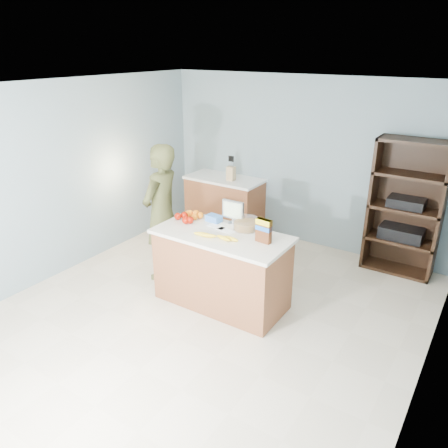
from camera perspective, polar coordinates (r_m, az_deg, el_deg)
The scene contains 15 objects.
floor at distance 5.14m, azimuth -2.19°, elevation -11.64°, with size 4.50×5.00×0.02m, color beige.
walls at distance 4.43m, azimuth -2.50°, elevation 6.37°, with size 4.52×5.02×2.51m.
counter_peninsula at distance 5.13m, azimuth -0.31°, elevation -6.23°, with size 1.56×0.76×0.90m.
back_cabinet at distance 7.17m, azimuth 0.08°, elevation 2.63°, with size 1.24×0.62×0.90m.
shelving_unit at distance 6.21m, azimuth 22.66°, elevation 1.72°, with size 0.90×0.40×1.80m.
person at distance 5.61m, azimuth -8.16°, elevation 1.42°, with size 0.65×0.42×1.78m, color #3F4020.
knife_block at distance 6.86m, azimuth 0.92°, elevation 6.68°, with size 0.12×0.10×0.31m.
envelopes at distance 5.05m, azimuth -0.37°, elevation -0.59°, with size 0.38×0.18×0.00m.
bananas at distance 4.79m, azimuth -1.05°, elevation -1.65°, with size 0.54×0.16×0.04m.
apples at distance 5.26m, azimuth -5.18°, elevation 0.79°, with size 0.29×0.21×0.09m.
oranges at distance 5.37m, azimuth -4.01°, elevation 1.24°, with size 0.24×0.19×0.08m.
blue_carton at distance 5.24m, azimuth -1.33°, elevation 0.74°, with size 0.18×0.12×0.08m, color blue.
salad_bowl at distance 5.02m, azimuth 2.87°, elevation -0.05°, with size 0.30×0.30×0.13m.
tv at distance 5.14m, azimuth 1.18°, elevation 1.73°, with size 0.28×0.12×0.28m.
cereal_box at distance 4.67m, azimuth 5.21°, elevation -0.66°, with size 0.18×0.08×0.26m.
Camera 1 is at (2.49, -3.46, 2.87)m, focal length 35.00 mm.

